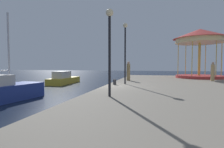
{
  "coord_description": "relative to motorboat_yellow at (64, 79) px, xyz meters",
  "views": [
    {
      "loc": [
        3.47,
        -12.35,
        2.27
      ],
      "look_at": [
        -0.43,
        4.17,
        1.43
      ],
      "focal_mm": 28.67,
      "sensor_mm": 36.0,
      "label": 1
    }
  ],
  "objects": [
    {
      "name": "carousel",
      "position": [
        15.81,
        2.31,
        4.44
      ],
      "size": [
        5.88,
        5.88,
        5.58
      ],
      "color": "#B23333",
      "rests_on": "quay_dock"
    },
    {
      "name": "person_far_corner",
      "position": [
        8.4,
        -2.93,
        1.1
      ],
      "size": [
        0.34,
        0.34,
        1.83
      ],
      "color": "#937A4C",
      "rests_on": "quay_dock"
    },
    {
      "name": "sailboat_blue",
      "position": [
        1.56,
        -10.89,
        0.1
      ],
      "size": [
        2.56,
        5.59,
        5.63
      ],
      "color": "navy",
      "rests_on": "ground"
    },
    {
      "name": "motorboat_yellow",
      "position": [
        0.0,
        0.0,
        0.0
      ],
      "size": [
        1.99,
        5.59,
        1.53
      ],
      "color": "gold",
      "rests_on": "ground"
    },
    {
      "name": "person_by_the_water",
      "position": [
        16.09,
        -1.67,
        1.07
      ],
      "size": [
        0.34,
        0.34,
        1.77
      ],
      "color": "tan",
      "rests_on": "quay_dock"
    },
    {
      "name": "lamp_post_near_edge",
      "position": [
        8.77,
        -11.82,
        3.04
      ],
      "size": [
        0.36,
        0.36,
        4.06
      ],
      "color": "black",
      "rests_on": "quay_dock"
    },
    {
      "name": "bollard_north",
      "position": [
        7.75,
        1.71,
        0.44
      ],
      "size": [
        0.24,
        0.24,
        0.4
      ],
      "primitive_type": "cylinder",
      "color": "#2D2D33",
      "rests_on": "quay_dock"
    },
    {
      "name": "quay_dock",
      "position": [
        14.15,
        -7.56,
        -0.16
      ],
      "size": [
        13.66,
        28.39,
        0.8
      ],
      "primitive_type": "cube",
      "color": "gray",
      "rests_on": "ground"
    },
    {
      "name": "ground_plane",
      "position": [
        7.32,
        -7.56,
        -0.56
      ],
      "size": [
        120.0,
        120.0,
        0.0
      ],
      "primitive_type": "plane",
      "color": "black"
    },
    {
      "name": "lamp_post_mid_promenade",
      "position": [
        8.59,
        -6.14,
        3.42
      ],
      "size": [
        0.36,
        0.36,
        4.71
      ],
      "color": "black",
      "rests_on": "quay_dock"
    },
    {
      "name": "bollard_south",
      "position": [
        7.9,
        -6.78,
        0.44
      ],
      "size": [
        0.24,
        0.24,
        0.4
      ],
      "primitive_type": "cylinder",
      "color": "#2D2D33",
      "rests_on": "quay_dock"
    }
  ]
}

